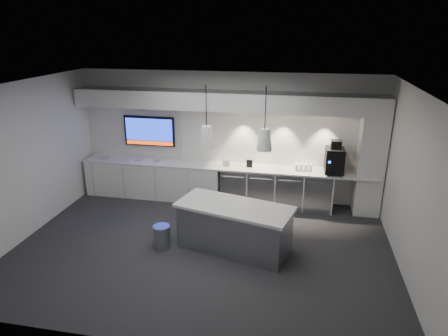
% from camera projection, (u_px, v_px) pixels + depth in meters
% --- Properties ---
extents(floor, '(7.00, 7.00, 0.00)m').
position_uv_depth(floor, '(203.00, 248.00, 7.52)').
color(floor, '#2D2D2F').
rests_on(floor, ground).
extents(ceiling, '(7.00, 7.00, 0.00)m').
position_uv_depth(ceiling, '(199.00, 87.00, 6.52)').
color(ceiling, black).
rests_on(ceiling, wall_back).
extents(wall_back, '(7.00, 0.00, 7.00)m').
position_uv_depth(wall_back, '(227.00, 137.00, 9.33)').
color(wall_back, white).
rests_on(wall_back, floor).
extents(wall_front, '(7.00, 0.00, 7.00)m').
position_uv_depth(wall_front, '(149.00, 246.00, 4.71)').
color(wall_front, white).
rests_on(wall_front, floor).
extents(wall_left, '(0.00, 7.00, 7.00)m').
position_uv_depth(wall_left, '(24.00, 161.00, 7.65)').
color(wall_left, white).
rests_on(wall_left, floor).
extents(wall_right, '(0.00, 7.00, 7.00)m').
position_uv_depth(wall_right, '(413.00, 188.00, 6.39)').
color(wall_right, white).
rests_on(wall_right, floor).
extents(back_counter, '(6.80, 0.65, 0.04)m').
position_uv_depth(back_counter, '(225.00, 166.00, 9.24)').
color(back_counter, white).
rests_on(back_counter, left_base_cabinets).
extents(left_base_cabinets, '(3.30, 0.63, 0.86)m').
position_uv_depth(left_base_cabinets, '(154.00, 179.00, 9.71)').
color(left_base_cabinets, white).
rests_on(left_base_cabinets, floor).
extents(fridge_unit_a, '(0.60, 0.61, 0.85)m').
position_uv_depth(fridge_unit_a, '(235.00, 185.00, 9.35)').
color(fridge_unit_a, '#9C9EA4').
rests_on(fridge_unit_a, floor).
extents(fridge_unit_b, '(0.60, 0.61, 0.85)m').
position_uv_depth(fridge_unit_b, '(262.00, 187.00, 9.23)').
color(fridge_unit_b, '#9C9EA4').
rests_on(fridge_unit_b, floor).
extents(fridge_unit_c, '(0.60, 0.61, 0.85)m').
position_uv_depth(fridge_unit_c, '(289.00, 189.00, 9.12)').
color(fridge_unit_c, '#9C9EA4').
rests_on(fridge_unit_c, floor).
extents(fridge_unit_d, '(0.60, 0.61, 0.85)m').
position_uv_depth(fridge_unit_d, '(317.00, 191.00, 9.00)').
color(fridge_unit_d, '#9C9EA4').
rests_on(fridge_unit_d, floor).
extents(backsplash, '(4.60, 0.03, 1.30)m').
position_uv_depth(backsplash, '(279.00, 138.00, 9.08)').
color(backsplash, white).
rests_on(backsplash, wall_back).
extents(soffit, '(6.90, 0.60, 0.40)m').
position_uv_depth(soffit, '(225.00, 101.00, 8.75)').
color(soffit, white).
rests_on(soffit, wall_back).
extents(column, '(0.55, 0.55, 2.60)m').
position_uv_depth(column, '(371.00, 157.00, 8.54)').
color(column, white).
rests_on(column, floor).
extents(wall_tv, '(1.25, 0.07, 0.72)m').
position_uv_depth(wall_tv, '(149.00, 131.00, 9.61)').
color(wall_tv, black).
rests_on(wall_tv, wall_back).
extents(island, '(2.25, 1.40, 0.89)m').
position_uv_depth(island, '(234.00, 227.00, 7.35)').
color(island, '#9C9EA4').
rests_on(island, floor).
extents(bin, '(0.41, 0.41, 0.44)m').
position_uv_depth(bin, '(162.00, 237.00, 7.47)').
color(bin, '#9C9EA4').
rests_on(bin, floor).
extents(coffee_machine, '(0.41, 0.58, 0.73)m').
position_uv_depth(coffee_machine, '(335.00, 159.00, 8.71)').
color(coffee_machine, black).
rests_on(coffee_machine, back_counter).
extents(sign_black, '(0.14, 0.03, 0.18)m').
position_uv_depth(sign_black, '(249.00, 164.00, 9.08)').
color(sign_black, black).
rests_on(sign_black, back_counter).
extents(sign_white, '(0.18, 0.07, 0.14)m').
position_uv_depth(sign_white, '(226.00, 163.00, 9.17)').
color(sign_white, white).
rests_on(sign_white, back_counter).
extents(cup_cluster, '(0.38, 0.18, 0.15)m').
position_uv_depth(cup_cluster, '(304.00, 167.00, 8.88)').
color(cup_cluster, white).
rests_on(cup_cluster, back_counter).
extents(tray_a, '(0.18, 0.18, 0.02)m').
position_uv_depth(tray_a, '(106.00, 157.00, 9.76)').
color(tray_a, '#ABABAB').
rests_on(tray_a, back_counter).
extents(tray_b, '(0.20, 0.20, 0.02)m').
position_uv_depth(tray_b, '(127.00, 159.00, 9.62)').
color(tray_b, '#ABABAB').
rests_on(tray_b, back_counter).
extents(tray_c, '(0.17, 0.17, 0.02)m').
position_uv_depth(tray_c, '(139.00, 160.00, 9.59)').
color(tray_c, '#ABABAB').
rests_on(tray_c, back_counter).
extents(tray_d, '(0.18, 0.18, 0.02)m').
position_uv_depth(tray_d, '(157.00, 161.00, 9.53)').
color(tray_d, '#ABABAB').
rests_on(tray_d, back_counter).
extents(pendant_left, '(0.26, 0.26, 1.07)m').
position_uv_depth(pendant_left, '(207.00, 136.00, 6.86)').
color(pendant_left, white).
rests_on(pendant_left, ceiling).
extents(pendant_right, '(0.26, 0.26, 1.07)m').
position_uv_depth(pendant_right, '(264.00, 139.00, 6.68)').
color(pendant_right, white).
rests_on(pendant_right, ceiling).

